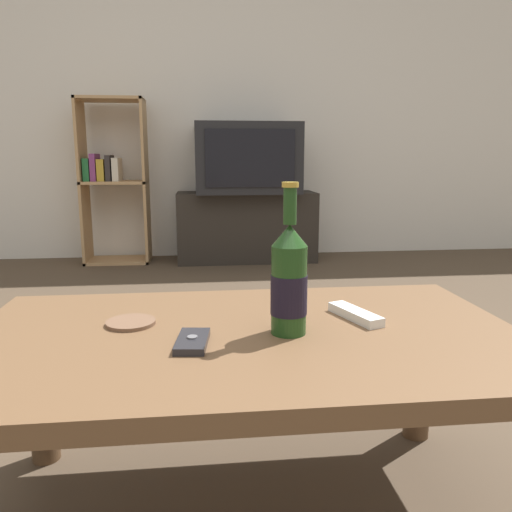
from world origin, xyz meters
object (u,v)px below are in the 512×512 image
(bookshelf, at_px, (112,179))
(beer_bottle, at_px, (289,281))
(tv_stand, at_px, (246,227))
(cell_phone, at_px, (192,341))
(remote_control, at_px, (355,314))
(television, at_px, (246,158))

(bookshelf, distance_m, beer_bottle, 2.94)
(tv_stand, bearing_deg, cell_phone, -97.33)
(beer_bottle, bearing_deg, bookshelf, 106.00)
(tv_stand, bearing_deg, remote_control, -90.21)
(tv_stand, distance_m, cell_phone, 2.85)
(tv_stand, distance_m, beer_bottle, 2.80)
(tv_stand, distance_m, television, 0.51)
(bookshelf, relative_size, cell_phone, 9.77)
(television, height_order, remote_control, television)
(bookshelf, bearing_deg, remote_control, -70.56)
(tv_stand, xyz_separation_m, remote_control, (-0.01, -2.71, 0.17))
(bookshelf, xyz_separation_m, cell_phone, (0.62, -2.87, -0.19))
(tv_stand, bearing_deg, bookshelf, 177.22)
(television, relative_size, cell_phone, 6.13)
(cell_phone, relative_size, remote_control, 0.78)
(beer_bottle, bearing_deg, cell_phone, -166.84)
(tv_stand, xyz_separation_m, bookshelf, (-0.98, 0.05, 0.36))
(cell_phone, bearing_deg, television, 89.31)
(cell_phone, xyz_separation_m, remote_control, (0.35, 0.12, 0.00))
(cell_phone, bearing_deg, bookshelf, 108.80)
(tv_stand, relative_size, television, 1.38)
(television, xyz_separation_m, beer_bottle, (-0.17, -2.77, -0.23))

